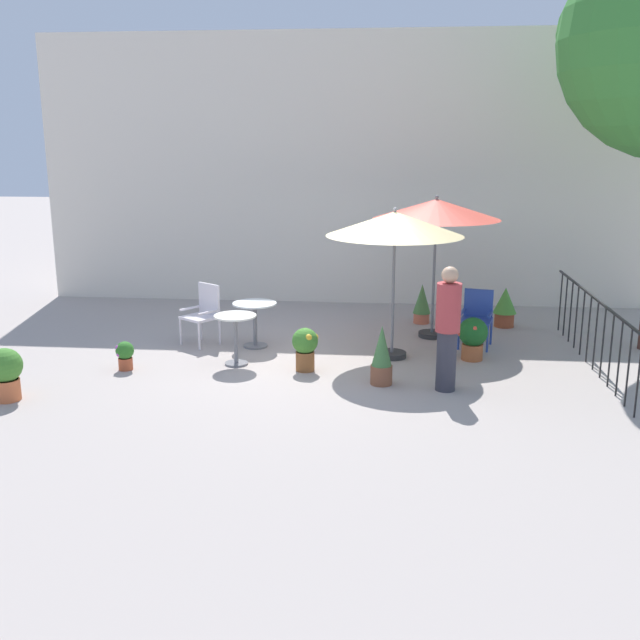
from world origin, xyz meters
The scene contains 17 objects.
ground_plane centered at (0.00, 0.00, 0.00)m, with size 60.00×60.00×0.00m, color #A59991.
villa_facade centered at (0.00, 4.21, 2.60)m, with size 11.86×0.30×5.19m, color silver.
terrace_railing centered at (3.89, 0.00, 0.68)m, with size 0.03×4.84×1.01m.
patio_umbrella_0 centered at (1.69, 1.58, 2.09)m, with size 2.05×2.05×2.34m.
patio_umbrella_1 centered at (1.03, 0.34, 1.99)m, with size 2.01×2.01×2.25m.
cafe_table_0 centered at (-1.13, 0.70, 0.50)m, with size 0.69×0.69×0.71m.
cafe_table_1 centered at (-1.23, -0.25, 0.51)m, with size 0.61×0.61×0.74m.
patio_chair_0 centered at (2.36, 1.11, 0.51)m, with size 0.58×0.60×0.89m.
patio_chair_1 centered at (-1.97, 0.81, 0.54)m, with size 0.67×0.66×0.96m.
potted_plant_0 centered at (1.55, 2.51, 0.36)m, with size 0.31×0.31×0.71m.
potted_plant_1 centered at (-2.76, -0.65, 0.23)m, with size 0.26×0.26×0.42m.
potted_plant_2 centered at (-0.20, -0.43, 0.36)m, with size 0.37×0.37×0.62m.
potted_plant_3 centered at (-3.79, -2.00, 0.37)m, with size 0.43×0.43×0.68m.
potted_plant_4 centered at (0.89, -0.93, 0.39)m, with size 0.29×0.29×0.81m.
potted_plant_5 centered at (2.99, 2.39, 0.37)m, with size 0.40×0.40×0.70m.
potted_plant_6 centered at (2.22, 0.32, 0.36)m, with size 0.46×0.44×0.64m.
standing_person centered at (1.73, -1.08, 0.85)m, with size 0.38×0.38×1.64m.
Camera 1 is at (0.96, -10.29, 3.20)m, focal length 40.99 mm.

